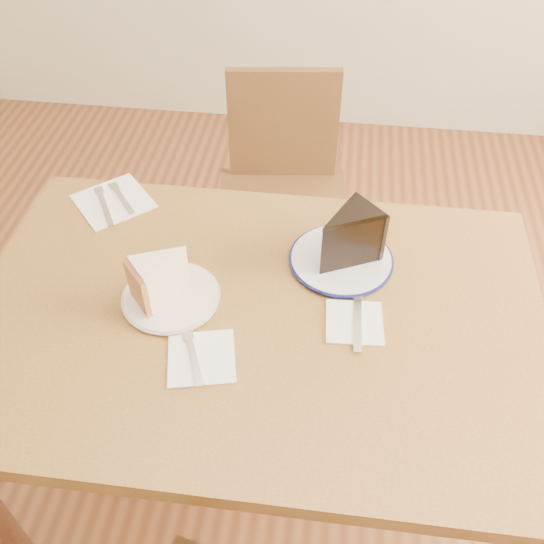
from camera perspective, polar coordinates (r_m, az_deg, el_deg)
The scene contains 14 objects.
ground at distance 1.89m, azimuth -1.12°, elevation -18.85°, with size 4.00×4.00×0.00m, color #442312.
table at distance 1.34m, azimuth -1.51°, elevation -6.60°, with size 1.20×0.80×0.75m.
chair_far at distance 2.00m, azimuth 1.03°, elevation 7.18°, with size 0.46×0.46×0.84m.
plate_cream at distance 1.30m, azimuth -9.47°, elevation -2.33°, with size 0.20×0.20×0.01m, color silver.
plate_navy at distance 1.37m, azimuth 6.52°, elevation 1.17°, with size 0.22×0.22×0.01m, color white.
carrot_cake at distance 1.26m, azimuth -10.08°, elevation -0.49°, with size 0.08×0.11×0.09m, color beige, non-canonical shape.
chocolate_cake at distance 1.31m, azimuth 6.84°, elevation 2.91°, with size 0.10×0.13×0.12m, color black, non-canonical shape.
napkin_cream at distance 1.19m, azimuth -6.65°, elevation -8.04°, with size 0.13×0.13×0.00m, color white.
napkin_navy at distance 1.25m, azimuth 7.77°, elevation -4.71°, with size 0.12×0.12×0.00m, color white.
napkin_spare at distance 1.57m, azimuth -14.70°, elevation 6.46°, with size 0.17×0.17×0.00m, color white.
fork_cream at distance 1.19m, azimuth -7.40°, elevation -7.94°, with size 0.01×0.14×0.00m, color silver.
knife_navy at distance 1.25m, azimuth 8.07°, elevation -4.42°, with size 0.02×0.17×0.00m, color silver.
fork_spare at distance 1.57m, azimuth -13.92°, elevation 6.72°, with size 0.01×0.14×0.00m, color silver.
knife_spare at distance 1.55m, azimuth -15.49°, elevation 5.97°, with size 0.01×0.16×0.00m, color silver.
Camera 1 is at (0.14, -0.81, 1.70)m, focal length 40.00 mm.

